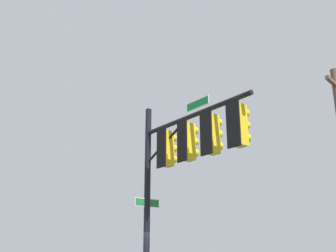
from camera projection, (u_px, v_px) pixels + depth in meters
signal_pole_assembly at (185, 157)px, 11.89m from camera, size 4.47×1.91×6.55m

